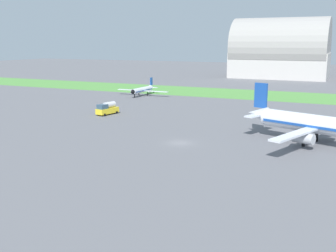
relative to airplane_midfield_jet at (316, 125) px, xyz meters
The scene contains 6 objects.
ground_plane 25.53m from the airplane_midfield_jet, 158.20° to the right, with size 600.00×600.00×0.00m, color slate.
grass_taxiway_strip 71.90m from the airplane_midfield_jet, 109.04° to the left, with size 360.00×28.00×0.08m, color #549342.
airplane_midfield_jet is the anchor object (origin of this frame).
airplane_taxiing_turboprop 79.03m from the airplane_midfield_jet, 142.48° to the left, with size 19.88×16.99×5.96m.
fuel_truck_near_gate 54.17m from the airplane_midfield_jet, 168.55° to the left, with size 3.56×6.83×3.29m.
hangar_distant 147.43m from the airplane_midfield_jet, 102.48° to the left, with size 49.16×30.63×31.31m.
Camera 1 is at (29.43, -68.78, 18.88)m, focal length 43.32 mm.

